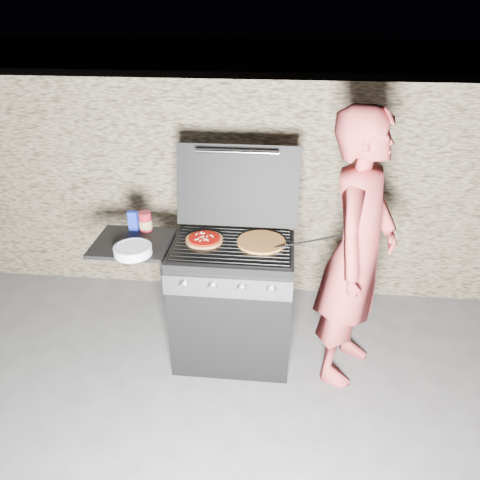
# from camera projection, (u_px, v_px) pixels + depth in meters

# --- Properties ---
(ground) EXTENTS (50.00, 50.00, 0.00)m
(ground) POSITION_uv_depth(u_px,v_px,m) (233.00, 352.00, 3.47)
(ground) COLOR #4F4E4D
(stone_wall) EXTENTS (8.00, 0.35, 1.80)m
(stone_wall) POSITION_uv_depth(u_px,v_px,m) (247.00, 187.00, 3.96)
(stone_wall) COLOR tan
(stone_wall) RESTS_ON ground
(gas_grill) EXTENTS (1.34, 0.79, 0.91)m
(gas_grill) POSITION_uv_depth(u_px,v_px,m) (197.00, 300.00, 3.27)
(gas_grill) COLOR black
(gas_grill) RESTS_ON ground
(pizza_topped) EXTENTS (0.30, 0.30, 0.03)m
(pizza_topped) POSITION_uv_depth(u_px,v_px,m) (204.00, 239.00, 3.08)
(pizza_topped) COLOR #B78944
(pizza_topped) RESTS_ON gas_grill
(pizza_plain) EXTENTS (0.32, 0.32, 0.02)m
(pizza_plain) POSITION_uv_depth(u_px,v_px,m) (261.00, 242.00, 3.05)
(pizza_plain) COLOR #E59E49
(pizza_plain) RESTS_ON gas_grill
(sauce_jar) EXTENTS (0.10, 0.10, 0.14)m
(sauce_jar) POSITION_uv_depth(u_px,v_px,m) (145.00, 221.00, 3.21)
(sauce_jar) COLOR maroon
(sauce_jar) RESTS_ON gas_grill
(blue_carton) EXTENTS (0.07, 0.04, 0.14)m
(blue_carton) POSITION_uv_depth(u_px,v_px,m) (133.00, 221.00, 3.21)
(blue_carton) COLOR #11259B
(blue_carton) RESTS_ON gas_grill
(plate_stack) EXTENTS (0.24, 0.24, 0.06)m
(plate_stack) POSITION_uv_depth(u_px,v_px,m) (133.00, 250.00, 2.94)
(plate_stack) COLOR white
(plate_stack) RESTS_ON gas_grill
(person) EXTENTS (0.67, 0.79, 1.84)m
(person) POSITION_uv_depth(u_px,v_px,m) (357.00, 253.00, 2.92)
(person) COLOR #B33D3E
(person) RESTS_ON ground
(tongs) EXTENTS (0.48, 0.10, 0.10)m
(tongs) POSITION_uv_depth(u_px,v_px,m) (304.00, 242.00, 2.97)
(tongs) COLOR black
(tongs) RESTS_ON gas_grill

